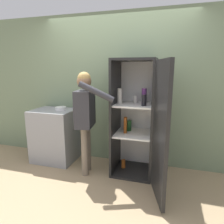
# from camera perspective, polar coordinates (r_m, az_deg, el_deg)

# --- Properties ---
(ground_plane) EXTENTS (12.00, 12.00, 0.00)m
(ground_plane) POSITION_cam_1_polar(r_m,az_deg,el_deg) (3.00, -3.80, -20.94)
(ground_plane) COLOR tan
(wall_back) EXTENTS (7.00, 0.06, 2.55)m
(wall_back) POSITION_cam_1_polar(r_m,az_deg,el_deg) (3.46, 1.52, 6.19)
(wall_back) COLOR gray
(wall_back) RESTS_ON ground_plane
(refrigerator) EXTENTS (0.85, 1.23, 1.79)m
(refrigerator) POSITION_cam_1_polar(r_m,az_deg,el_deg) (3.00, 7.88, -2.27)
(refrigerator) COLOR black
(refrigerator) RESTS_ON ground_plane
(person) EXTENTS (0.67, 0.55, 1.60)m
(person) POSITION_cam_1_polar(r_m,az_deg,el_deg) (3.05, -7.56, 0.31)
(person) COLOR #726656
(person) RESTS_ON ground_plane
(counter) EXTENTS (0.73, 0.58, 0.94)m
(counter) POSITION_cam_1_polar(r_m,az_deg,el_deg) (3.76, -16.04, -6.42)
(counter) COLOR gray
(counter) RESTS_ON ground_plane
(bowl) EXTENTS (0.19, 0.19, 0.05)m
(bowl) POSITION_cam_1_polar(r_m,az_deg,el_deg) (3.61, -14.48, 1.03)
(bowl) COLOR white
(bowl) RESTS_ON counter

